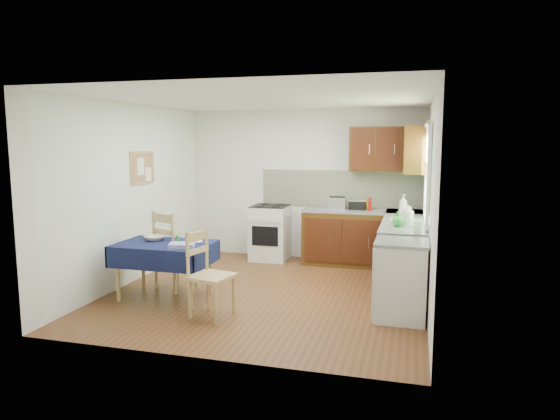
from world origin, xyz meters
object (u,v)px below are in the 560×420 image
(dining_table, at_px, (165,251))
(toaster, at_px, (337,203))
(dish_rack, at_px, (406,219))
(kettle, at_px, (408,216))
(sandwich_press, at_px, (358,204))
(chair_far, at_px, (173,248))
(chair_near, at_px, (208,271))

(dining_table, height_order, toaster, toaster)
(dining_table, height_order, dish_rack, dish_rack)
(dining_table, relative_size, toaster, 4.16)
(kettle, bearing_deg, sandwich_press, 120.04)
(dining_table, height_order, sandwich_press, sandwich_press)
(dining_table, height_order, chair_far, chair_far)
(dining_table, height_order, chair_near, chair_near)
(chair_far, bearing_deg, dish_rack, -138.82)
(toaster, distance_m, dish_rack, 1.41)
(chair_near, xyz_separation_m, dish_rack, (2.11, 1.83, 0.40))
(dining_table, height_order, kettle, kettle)
(chair_far, bearing_deg, toaster, -112.27)
(chair_near, distance_m, kettle, 2.67)
(chair_near, bearing_deg, kettle, -42.54)
(chair_far, distance_m, dish_rack, 3.17)
(toaster, xyz_separation_m, kettle, (1.10, -1.23, 0.01))
(chair_near, height_order, dish_rack, dish_rack)
(sandwich_press, bearing_deg, dining_table, -136.96)
(sandwich_press, relative_size, dish_rack, 0.65)
(dining_table, distance_m, toaster, 2.94)
(chair_far, relative_size, kettle, 4.16)
(dining_table, relative_size, dish_rack, 2.78)
(dining_table, relative_size, sandwich_press, 4.29)
(sandwich_press, bearing_deg, dish_rack, -59.07)
(chair_near, relative_size, toaster, 3.49)
(toaster, height_order, kettle, kettle)
(chair_near, height_order, sandwich_press, sandwich_press)
(dining_table, distance_m, sandwich_press, 3.24)
(chair_far, relative_size, toaster, 3.75)
(sandwich_press, bearing_deg, chair_near, -120.33)
(dining_table, xyz_separation_m, toaster, (1.83, 2.26, 0.39))
(dining_table, distance_m, chair_near, 0.93)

